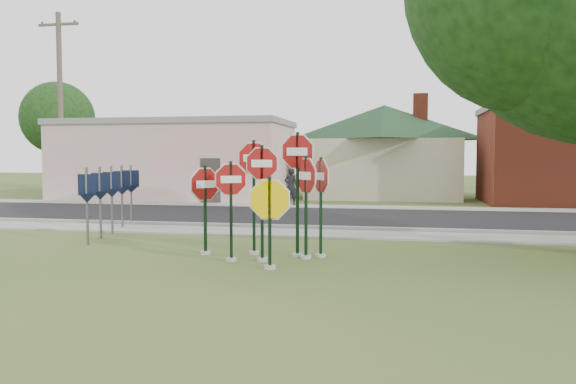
% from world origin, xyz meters
% --- Properties ---
extents(ground, '(120.00, 120.00, 0.00)m').
position_xyz_m(ground, '(0.00, 0.00, 0.00)').
color(ground, '#374A1C').
rests_on(ground, ground).
extents(sidewalk_near, '(60.00, 1.60, 0.06)m').
position_xyz_m(sidewalk_near, '(0.00, 5.50, 0.03)').
color(sidewalk_near, gray).
rests_on(sidewalk_near, ground).
extents(road, '(60.00, 7.00, 0.04)m').
position_xyz_m(road, '(0.00, 10.00, 0.02)').
color(road, black).
rests_on(road, ground).
extents(sidewalk_far, '(60.00, 1.60, 0.06)m').
position_xyz_m(sidewalk_far, '(0.00, 14.30, 0.03)').
color(sidewalk_far, gray).
rests_on(sidewalk_far, ground).
extents(curb, '(60.00, 0.20, 0.14)m').
position_xyz_m(curb, '(0.00, 6.50, 0.07)').
color(curb, gray).
rests_on(curb, ground).
extents(stop_sign_center, '(0.99, 0.24, 2.62)m').
position_xyz_m(stop_sign_center, '(-0.01, 1.11, 1.61)').
color(stop_sign_center, '#9E9B94').
rests_on(stop_sign_center, ground).
extents(stop_sign_yellow, '(1.15, 0.24, 1.99)m').
position_xyz_m(stop_sign_yellow, '(0.34, 0.33, 1.16)').
color(stop_sign_yellow, '#9E9B94').
rests_on(stop_sign_yellow, ground).
extents(stop_sign_left, '(0.88, 0.44, 2.27)m').
position_xyz_m(stop_sign_left, '(-0.67, 0.98, 1.36)').
color(stop_sign_left, '#9E9B94').
rests_on(stop_sign_left, ground).
extents(stop_sign_right, '(0.72, 0.87, 2.40)m').
position_xyz_m(stop_sign_right, '(0.86, 1.61, 1.48)').
color(stop_sign_right, '#9E9B94').
rests_on(stop_sign_right, ground).
extents(stop_sign_back_right, '(1.07, 0.29, 2.93)m').
position_xyz_m(stop_sign_back_right, '(0.63, 1.83, 1.86)').
color(stop_sign_back_right, '#9E9B94').
rests_on(stop_sign_back_right, ground).
extents(stop_sign_back_left, '(1.03, 0.24, 2.75)m').
position_xyz_m(stop_sign_back_left, '(-0.41, 1.93, 1.72)').
color(stop_sign_back_left, '#9E9B94').
rests_on(stop_sign_back_left, ground).
extents(stop_sign_far_right, '(0.56, 0.92, 2.37)m').
position_xyz_m(stop_sign_far_right, '(1.16, 1.85, 1.45)').
color(stop_sign_far_right, '#9E9B94').
rests_on(stop_sign_far_right, ground).
extents(stop_sign_far_left, '(0.67, 0.87, 2.18)m').
position_xyz_m(stop_sign_far_left, '(-1.52, 1.70, 1.31)').
color(stop_sign_far_left, '#9E9B94').
rests_on(stop_sign_far_left, ground).
extents(route_sign_row, '(1.43, 4.63, 2.00)m').
position_xyz_m(route_sign_row, '(-5.40, 4.50, 1.22)').
color(route_sign_row, '#59595E').
rests_on(route_sign_row, ground).
extents(building_stucco, '(12.20, 6.20, 4.20)m').
position_xyz_m(building_stucco, '(-9.00, 18.00, 2.15)').
color(building_stucco, '#BDB6AF').
rests_on(building_stucco, ground).
extents(building_house, '(11.60, 11.60, 6.20)m').
position_xyz_m(building_house, '(2.00, 22.00, 3.65)').
color(building_house, '#B7AF91').
rests_on(building_house, ground).
extents(utility_pole_near, '(2.20, 0.26, 9.50)m').
position_xyz_m(utility_pole_near, '(-14.00, 15.20, 4.97)').
color(utility_pole_near, '#453B2E').
rests_on(utility_pole_near, ground).
extents(bg_tree_left, '(4.90, 4.90, 7.35)m').
position_xyz_m(bg_tree_left, '(-20.00, 24.00, 4.88)').
color(bg_tree_left, black).
rests_on(bg_tree_left, ground).
extents(pedestrian, '(0.67, 0.49, 1.70)m').
position_xyz_m(pedestrian, '(-1.97, 14.51, 0.91)').
color(pedestrian, black).
rests_on(pedestrian, sidewalk_far).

